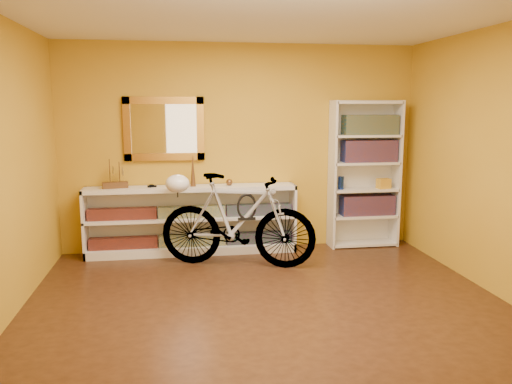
{
  "coord_description": "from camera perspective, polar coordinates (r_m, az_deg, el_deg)",
  "views": [
    {
      "loc": [
        -0.79,
        -4.48,
        1.84
      ],
      "look_at": [
        0.0,
        0.7,
        0.95
      ],
      "focal_mm": 36.04,
      "sensor_mm": 36.0,
      "label": 1
    }
  ],
  "objects": [
    {
      "name": "book_row_b",
      "position": [
        6.8,
        12.43,
        4.48
      ],
      "size": [
        0.7,
        0.22,
        0.28
      ],
      "primitive_type": "cube",
      "color": "maroon",
      "rests_on": "bookcase"
    },
    {
      "name": "right_wall",
      "position": [
        5.45,
        25.42,
        3.01
      ],
      "size": [
        0.01,
        4.0,
        2.6
      ],
      "primitive_type": "cube",
      "color": "#B9881B",
      "rests_on": "ground"
    },
    {
      "name": "cd_row_upper",
      "position": [
        6.41,
        -7.14,
        -2.18
      ],
      "size": [
        2.5,
        0.13,
        0.14
      ],
      "primitive_type": "cube",
      "color": "navy",
      "rests_on": "console_unit"
    },
    {
      "name": "red_tin",
      "position": [
        6.73,
        10.43,
        7.14
      ],
      "size": [
        0.17,
        0.17,
        0.2
      ],
      "primitive_type": "cube",
      "rotation": [
        0.0,
        0.0,
        -0.09
      ],
      "color": "maroon",
      "rests_on": "bookcase"
    },
    {
      "name": "console_unit",
      "position": [
        6.45,
        -7.12,
        -3.1
      ],
      "size": [
        2.6,
        0.35,
        0.85
      ],
      "primitive_type": null,
      "color": "silver",
      "rests_on": "floor"
    },
    {
      "name": "floor",
      "position": [
        4.91,
        1.27,
        -12.43
      ],
      "size": [
        4.5,
        4.0,
        0.01
      ],
      "primitive_type": "cube",
      "color": "black",
      "rests_on": "ground"
    },
    {
      "name": "u_lock",
      "position": [
        5.82,
        -1.03,
        -1.65
      ],
      "size": [
        0.23,
        0.02,
        0.23
      ],
      "primitive_type": "torus",
      "rotation": [
        1.57,
        0.0,
        0.0
      ],
      "color": "black",
      "rests_on": "bicycle"
    },
    {
      "name": "book_row_c",
      "position": [
        6.78,
        12.54,
        7.3
      ],
      "size": [
        0.7,
        0.22,
        0.25
      ],
      "primitive_type": "cube",
      "color": "#174753",
      "rests_on": "bookcase"
    },
    {
      "name": "toy_car",
      "position": [
        6.38,
        -11.45,
        0.52
      ],
      "size": [
        0.0,
        0.0,
        0.0
      ],
      "primitive_type": "imported",
      "rotation": [
        0.0,
        0.0,
        1.94
      ],
      "color": "black",
      "rests_on": "console_unit"
    },
    {
      "name": "bicycle",
      "position": [
        5.87,
        -2.07,
        -3.16
      ],
      "size": [
        1.0,
        1.89,
        1.08
      ],
      "primitive_type": "imported",
      "rotation": [
        0.0,
        0.0,
        1.27
      ],
      "color": "silver",
      "rests_on": "floor"
    },
    {
      "name": "travel_mug",
      "position": [
        6.71,
        9.4,
        1.01
      ],
      "size": [
        0.07,
        0.07,
        0.17
      ],
      "primitive_type": "cylinder",
      "color": "navy",
      "rests_on": "bookcase"
    },
    {
      "name": "decorative_orb",
      "position": [
        6.4,
        -2.98,
        1.09
      ],
      "size": [
        0.08,
        0.08,
        0.08
      ],
      "primitive_type": "sphere",
      "color": "brown",
      "rests_on": "console_unit"
    },
    {
      "name": "yellow_bag",
      "position": [
        6.89,
        13.98,
        0.92
      ],
      "size": [
        0.18,
        0.14,
        0.13
      ],
      "primitive_type": "cube",
      "rotation": [
        0.0,
        0.0,
        0.2
      ],
      "color": "gold",
      "rests_on": "bookcase"
    },
    {
      "name": "wall_socket",
      "position": [
        6.87,
        5.82,
        -3.79
      ],
      "size": [
        0.09,
        0.02,
        0.09
      ],
      "primitive_type": "cube",
      "color": "silver",
      "rests_on": "back_wall"
    },
    {
      "name": "back_wall",
      "position": [
        6.56,
        -1.73,
        4.91
      ],
      "size": [
        4.5,
        0.01,
        2.6
      ],
      "primitive_type": "cube",
      "color": "#B9881B",
      "rests_on": "ground"
    },
    {
      "name": "book_row_a",
      "position": [
        6.9,
        12.22,
        -1.4
      ],
      "size": [
        0.7,
        0.22,
        0.26
      ],
      "primitive_type": "cube",
      "color": "maroon",
      "rests_on": "bookcase"
    },
    {
      "name": "bronze_ornament",
      "position": [
        6.35,
        -7.02,
        2.38
      ],
      "size": [
        0.07,
        0.07,
        0.39
      ],
      "primitive_type": "cone",
      "color": "brown",
      "rests_on": "console_unit"
    },
    {
      "name": "helmet",
      "position": [
        5.97,
        -8.72,
        0.94
      ],
      "size": [
        0.28,
        0.26,
        0.21
      ],
      "primitive_type": "ellipsoid",
      "color": "white",
      "rests_on": "bicycle"
    },
    {
      "name": "ceiling",
      "position": [
        4.61,
        1.39,
        19.18
      ],
      "size": [
        4.5,
        4.0,
        0.01
      ],
      "primitive_type": "cube",
      "color": "silver",
      "rests_on": "ground"
    },
    {
      "name": "gilt_mirror",
      "position": [
        6.45,
        -10.16,
        6.91
      ],
      "size": [
        0.98,
        0.06,
        0.78
      ],
      "primitive_type": "cube",
      "color": "#8F5C1A",
      "rests_on": "back_wall"
    },
    {
      "name": "bookcase",
      "position": [
        6.82,
        11.95,
        1.93
      ],
      "size": [
        0.9,
        0.3,
        1.9
      ],
      "primitive_type": null,
      "color": "silver",
      "rests_on": "floor"
    },
    {
      "name": "cd_row_lower",
      "position": [
        6.5,
        -7.07,
        -5.34
      ],
      "size": [
        2.5,
        0.13,
        0.14
      ],
      "primitive_type": "cube",
      "color": "black",
      "rests_on": "console_unit"
    },
    {
      "name": "model_ship",
      "position": [
        6.39,
        -15.42,
        1.99
      ],
      "size": [
        0.32,
        0.17,
        0.36
      ],
      "primitive_type": null,
      "rotation": [
        0.0,
        0.0,
        0.21
      ],
      "color": "#452913",
      "rests_on": "console_unit"
    }
  ]
}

